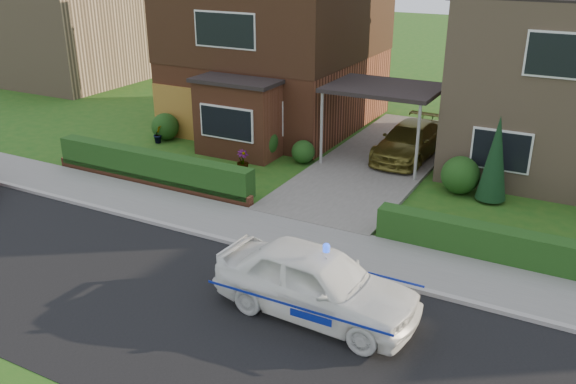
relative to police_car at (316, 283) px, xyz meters
The scene contains 22 objects.
ground 2.57m from the police_car, 150.75° to the right, with size 120.00×120.00×0.00m, color #1E5316.
road 2.57m from the police_car, 150.75° to the right, with size 60.00×6.00×0.02m, color black.
kerb 2.92m from the police_car, 139.19° to the left, with size 60.00×0.16×0.12m, color #9E9993.
sidewalk 3.67m from the police_car, 126.46° to the left, with size 60.00×2.00×0.10m, color slate.
driveway 10.06m from the police_car, 102.33° to the left, with size 3.80×12.00×0.12m, color #666059.
house_left 15.28m from the police_car, 121.96° to the left, with size 7.50×9.53×7.25m.
carport_link 10.17m from the police_car, 102.39° to the left, with size 3.80×3.00×2.77m.
garage_door 13.59m from the police_car, 139.87° to the left, with size 2.20×0.10×2.10m, color brown.
dwarf_wall 8.96m from the police_car, 152.70° to the left, with size 7.70×0.25×0.36m, color brown.
hedge_left 9.04m from the police_car, 151.85° to the left, with size 7.50×0.55×0.90m, color black.
hedge_right 5.58m from the police_car, 48.61° to the left, with size 7.50×0.55×0.80m, color black.
shrub_left_far 13.50m from the police_car, 142.05° to the left, with size 1.08×1.08×1.08m, color black.
shrub_left_mid 10.17m from the police_car, 127.17° to the left, with size 1.32×1.32×1.32m, color black.
shrub_left_near 9.56m from the police_car, 118.40° to the left, with size 0.84×0.84×0.84m, color black.
shrub_right_near 8.27m from the police_car, 82.65° to the left, with size 1.20×1.20×1.20m, color black.
conifer_a 8.28m from the police_car, 75.58° to the left, with size 0.90×0.90×2.60m, color black.
neighbour_left 26.70m from the police_car, 146.24° to the left, with size 6.50×7.00×5.20m, color #95795B.
police_car is the anchor object (origin of this frame).
driveway_car 10.55m from the police_car, 97.17° to the left, with size 1.71×4.21×1.22m, color olive.
potted_plant_a 9.16m from the police_car, 148.34° to the left, with size 0.36×0.25×0.69m, color gray.
potted_plant_b 13.16m from the police_car, 143.63° to the left, with size 0.32×0.40×0.72m, color gray.
potted_plant_c 8.90m from the police_car, 132.06° to the left, with size 0.43×0.43×0.76m, color gray.
Camera 1 is at (6.83, -8.81, 7.34)m, focal length 38.00 mm.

